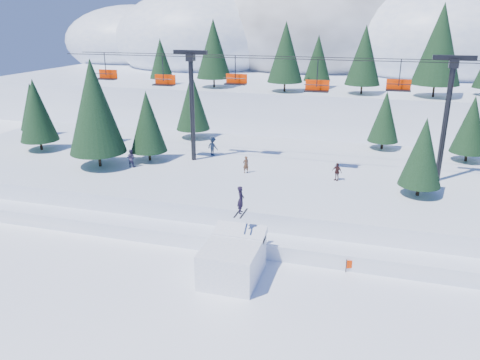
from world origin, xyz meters
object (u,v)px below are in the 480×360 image
(chairlift, at_px, (301,93))
(banner_near, at_px, (368,264))
(jump_kicker, at_px, (233,259))
(banner_far, at_px, (415,268))

(chairlift, distance_m, banner_near, 16.83)
(chairlift, bearing_deg, banner_near, -61.84)
(jump_kicker, height_order, chairlift, chairlift)
(banner_near, xyz_separation_m, banner_far, (2.92, 0.35, 0.00))
(chairlift, distance_m, banner_far, 17.96)
(jump_kicker, height_order, banner_near, jump_kicker)
(jump_kicker, height_order, banner_far, jump_kicker)
(banner_near, bearing_deg, banner_far, 6.80)
(jump_kicker, distance_m, chairlift, 17.75)
(chairlift, relative_size, banner_near, 17.23)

